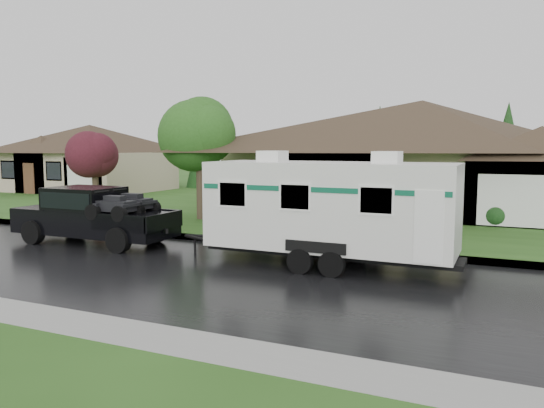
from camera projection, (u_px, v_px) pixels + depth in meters
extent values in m
plane|color=#285019|center=(277.00, 262.00, 15.80)|extent=(140.00, 140.00, 0.00)
cube|color=black|center=(246.00, 277.00, 13.99)|extent=(140.00, 8.00, 0.01)
cube|color=gray|center=(303.00, 246.00, 17.83)|extent=(140.00, 0.50, 0.15)
cube|color=#285019|center=(385.00, 207.00, 29.39)|extent=(140.00, 26.00, 0.15)
cube|color=tan|center=(420.00, 180.00, 27.50)|extent=(18.00, 10.00, 3.00)
pyramid|color=#3A2B1F|center=(423.00, 100.00, 27.04)|extent=(19.44, 10.80, 2.60)
cube|color=tan|center=(539.00, 192.00, 22.59)|extent=(5.76, 4.00, 2.70)
cube|color=#BEA98D|center=(91.00, 171.00, 39.10)|extent=(10.00, 8.00, 2.80)
pyramid|color=#3A2B1F|center=(89.00, 125.00, 38.72)|extent=(10.80, 8.64, 2.00)
cube|color=#BEA98D|center=(104.00, 176.00, 36.08)|extent=(3.20, 4.00, 2.52)
cylinder|color=#382B1E|center=(201.00, 192.00, 23.89)|extent=(0.39, 0.39, 2.41)
sphere|color=#316B22|center=(200.00, 133.00, 23.60)|extent=(3.33, 3.33, 3.33)
cylinder|color=#382B1E|center=(96.00, 191.00, 27.98)|extent=(0.33, 0.33, 1.82)
sphere|color=#4C1721|center=(94.00, 153.00, 27.76)|extent=(2.52, 2.52, 2.52)
sphere|color=#143814|center=(273.00, 203.00, 25.91)|extent=(1.00, 1.00, 1.00)
sphere|color=#143814|center=(321.00, 205.00, 24.89)|extent=(1.00, 1.00, 1.00)
sphere|color=#143814|center=(375.00, 208.00, 23.86)|extent=(1.00, 1.00, 1.00)
sphere|color=#143814|center=(432.00, 211.00, 22.83)|extent=(1.00, 1.00, 1.00)
sphere|color=#143814|center=(496.00, 214.00, 21.81)|extent=(1.00, 1.00, 1.00)
cube|color=black|center=(94.00, 222.00, 18.70)|extent=(5.98, 1.99, 0.86)
cube|color=black|center=(48.00, 211.00, 19.56)|extent=(1.59, 1.94, 0.35)
cube|color=black|center=(85.00, 200.00, 18.78)|extent=(2.39, 1.87, 0.90)
cube|color=black|center=(85.00, 198.00, 18.77)|extent=(2.19, 1.91, 0.55)
cube|color=black|center=(137.00, 219.00, 17.91)|extent=(2.19, 1.89, 0.06)
cylinder|color=black|center=(33.00, 232.00, 18.63)|extent=(0.84, 0.32, 0.84)
cylinder|color=black|center=(75.00, 225.00, 20.39)|extent=(0.84, 0.32, 0.84)
cylinder|color=black|center=(118.00, 240.00, 17.08)|extent=(0.84, 0.32, 0.84)
cylinder|color=black|center=(155.00, 231.00, 18.85)|extent=(0.84, 0.32, 0.84)
cube|color=silver|center=(330.00, 205.00, 15.04)|extent=(6.97, 2.39, 2.44)
cube|color=black|center=(329.00, 253.00, 15.20)|extent=(7.37, 1.20, 0.14)
cube|color=#0C563A|center=(330.00, 187.00, 14.98)|extent=(6.83, 2.41, 0.14)
cube|color=white|center=(272.00, 156.00, 15.62)|extent=(0.70, 0.80, 0.32)
cube|color=white|center=(387.00, 157.00, 14.24)|extent=(0.70, 0.80, 0.32)
cylinder|color=black|center=(300.00, 261.00, 14.32)|extent=(0.70, 0.24, 0.70)
cylinder|color=black|center=(327.00, 246.00, 16.45)|extent=(0.70, 0.24, 0.70)
cylinder|color=black|center=(332.00, 264.00, 13.95)|extent=(0.70, 0.24, 0.70)
cylinder|color=black|center=(356.00, 248.00, 16.08)|extent=(0.70, 0.24, 0.70)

